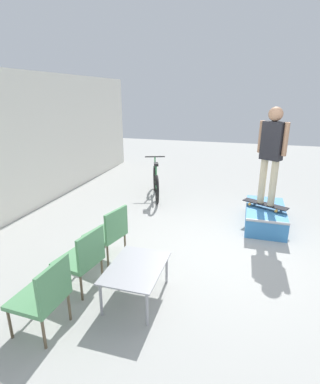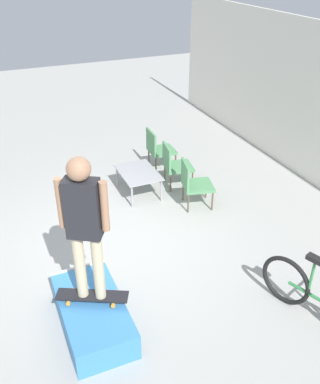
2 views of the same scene
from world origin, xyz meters
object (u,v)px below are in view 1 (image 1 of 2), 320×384
(skate_ramp_box, at_px, (265,216))
(skateboard_on_ramp, at_px, (265,204))
(coffee_table, at_px, (136,270))
(patio_chair_right, at_px, (109,231))
(bicycle, at_px, (156,183))
(patio_chair_left, at_px, (44,294))
(patio_chair_center, at_px, (83,257))
(person_skater, at_px, (272,148))

(skate_ramp_box, distance_m, skateboard_on_ramp, 0.27)
(coffee_table, distance_m, patio_chair_right, 1.09)
(skateboard_on_ramp, height_order, bicycle, bicycle)
(patio_chair_left, distance_m, patio_chair_center, 0.81)
(skateboard_on_ramp, xyz_separation_m, patio_chair_left, (-3.64, 2.40, 0.03))
(bicycle, bearing_deg, skate_ramp_box, -132.06)
(skate_ramp_box, bearing_deg, patio_chair_left, 146.60)
(coffee_table, bearing_deg, skateboard_on_ramp, -30.39)
(skate_ramp_box, bearing_deg, coffee_table, 149.54)
(patio_chair_right, distance_m, bicycle, 3.12)
(skate_ramp_box, relative_size, skateboard_on_ramp, 1.66)
(skateboard_on_ramp, relative_size, patio_chair_left, 1.01)
(patio_chair_center, xyz_separation_m, patio_chair_right, (0.81, 0.00, 0.00))
(coffee_table, bearing_deg, patio_chair_center, 91.12)
(person_skater, height_order, patio_chair_left, person_skater)
(patio_chair_left, bearing_deg, skate_ramp_box, 148.98)
(person_skater, distance_m, patio_chair_left, 4.50)
(skate_ramp_box, xyz_separation_m, coffee_table, (-2.86, 1.68, 0.23))
(patio_chair_center, bearing_deg, patio_chair_right, -170.66)
(patio_chair_right, bearing_deg, skateboard_on_ramp, 143.87)
(patio_chair_left, relative_size, bicycle, 0.53)
(skate_ramp_box, relative_size, person_skater, 0.79)
(coffee_table, bearing_deg, patio_chair_right, 43.21)
(skate_ramp_box, xyz_separation_m, person_skater, (-0.03, 0.02, 1.38))
(coffee_table, relative_size, patio_chair_center, 1.10)
(skate_ramp_box, relative_size, patio_chair_center, 1.67)
(person_skater, relative_size, patio_chair_right, 2.13)
(skateboard_on_ramp, bearing_deg, patio_chair_right, 66.86)
(skateboard_on_ramp, bearing_deg, bicycle, 3.96)
(person_skater, bearing_deg, coffee_table, 90.59)
(coffee_table, bearing_deg, bicycle, 13.53)
(patio_chair_left, distance_m, bicycle, 4.74)
(bicycle, bearing_deg, patio_chair_left, 162.24)
(person_skater, bearing_deg, patio_chair_right, 71.17)
(patio_chair_right, bearing_deg, skate_ramp_box, 144.04)
(skateboard_on_ramp, xyz_separation_m, bicycle, (1.09, 2.60, -0.08))
(patio_chair_center, bearing_deg, person_skater, 149.01)
(person_skater, height_order, coffee_table, person_skater)
(skate_ramp_box, xyz_separation_m, bicycle, (1.05, 2.62, 0.19))
(coffee_table, xyz_separation_m, patio_chair_center, (-0.01, 0.75, 0.07))
(coffee_table, bearing_deg, skate_ramp_box, -30.46)
(patio_chair_left, relative_size, patio_chair_center, 1.00)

